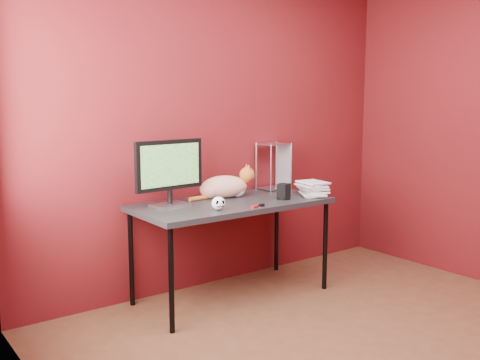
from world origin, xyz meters
TOP-DOWN VIEW (x-y plane):
  - room at (0.00, 0.00)m, footprint 3.52×3.52m
  - desk at (-0.15, 1.37)m, footprint 1.50×0.70m
  - monitor at (-0.62, 1.48)m, footprint 0.55×0.20m
  - cat at (-0.10, 1.54)m, footprint 0.55×0.31m
  - skull_mug at (-0.41, 1.17)m, footprint 0.10×0.10m
  - speaker at (0.23, 1.21)m, footprint 0.11×0.11m
  - book_stack at (0.45, 1.25)m, footprint 0.29×0.31m
  - wire_rack at (0.47, 1.62)m, footprint 0.24×0.20m
  - pocket_knife at (-0.16, 1.08)m, footprint 0.08×0.05m
  - black_gadget at (-0.10, 1.08)m, footprint 0.05×0.04m
  - washer at (-0.11, 1.08)m, footprint 0.04×0.04m

SIDE VIEW (x-z plane):
  - desk at x=-0.15m, z-range 0.32..1.07m
  - washer at x=-0.11m, z-range 0.75..0.75m
  - pocket_knife at x=-0.16m, z-range 0.75..0.77m
  - black_gadget at x=-0.10m, z-range 0.75..0.77m
  - skull_mug at x=-0.41m, z-range 0.75..0.85m
  - speaker at x=0.23m, z-range 0.75..0.87m
  - cat at x=-0.10m, z-range 0.71..0.97m
  - wire_rack at x=0.47m, z-range 0.75..1.15m
  - monitor at x=-0.62m, z-range 0.78..1.26m
  - book_stack at x=0.45m, z-range 0.75..1.99m
  - room at x=0.00m, z-range 0.14..2.75m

